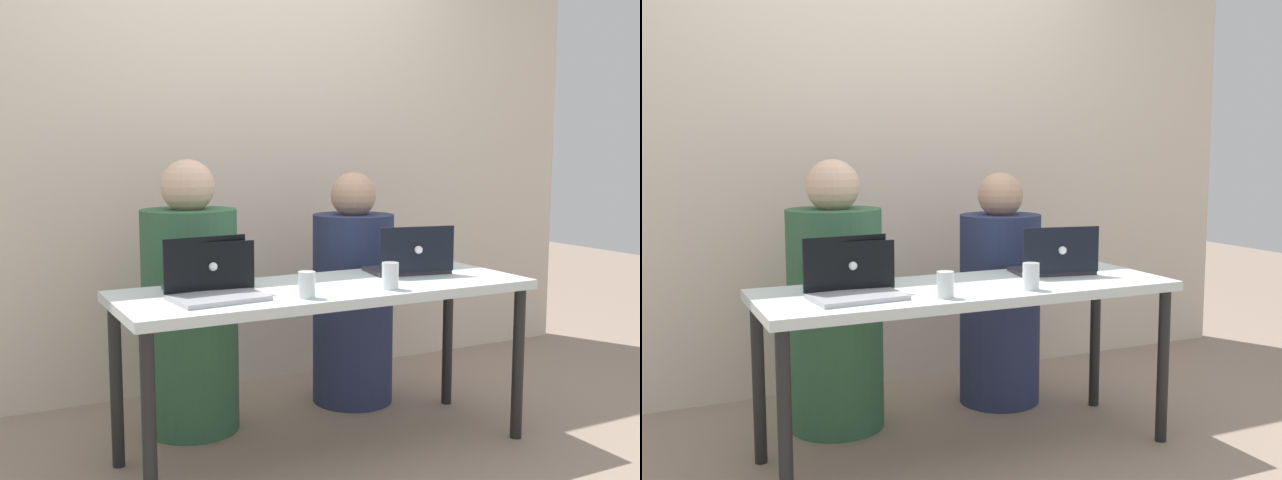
# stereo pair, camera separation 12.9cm
# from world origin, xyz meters

# --- Properties ---
(ground_plane) EXTENTS (12.00, 12.00, 0.00)m
(ground_plane) POSITION_xyz_m (0.00, 0.00, 0.00)
(ground_plane) COLOR gray
(back_wall) EXTENTS (4.50, 0.10, 2.58)m
(back_wall) POSITION_xyz_m (0.00, 1.10, 1.29)
(back_wall) COLOR beige
(back_wall) RESTS_ON ground
(desk) EXTENTS (1.72, 0.60, 0.71)m
(desk) POSITION_xyz_m (0.00, 0.00, 0.64)
(desk) COLOR silver
(desk) RESTS_ON ground
(person_on_left) EXTENTS (0.53, 0.53, 1.22)m
(person_on_left) POSITION_xyz_m (-0.42, 0.51, 0.54)
(person_on_left) COLOR #346141
(person_on_left) RESTS_ON ground
(person_on_right) EXTENTS (0.46, 0.46, 1.15)m
(person_on_right) POSITION_xyz_m (0.42, 0.51, 0.51)
(person_on_right) COLOR navy
(person_on_right) RESTS_ON ground
(laptop_back_left) EXTENTS (0.35, 0.25, 0.20)m
(laptop_back_left) POSITION_xyz_m (-0.47, 0.09, 0.75)
(laptop_back_left) COLOR #343D3C
(laptop_back_left) RESTS_ON desk
(laptop_back_right) EXTENTS (0.38, 0.28, 0.22)m
(laptop_back_right) POSITION_xyz_m (0.47, 0.09, 0.76)
(laptop_back_right) COLOR #36333B
(laptop_back_right) RESTS_ON desk
(laptop_front_left) EXTENTS (0.35, 0.28, 0.22)m
(laptop_front_left) POSITION_xyz_m (-0.50, -0.04, 0.76)
(laptop_front_left) COLOR #AFB0B8
(laptop_front_left) RESTS_ON desk
(water_glass_left) EXTENTS (0.07, 0.07, 0.10)m
(water_glass_left) POSITION_xyz_m (-0.19, -0.19, 0.75)
(water_glass_left) COLOR white
(water_glass_left) RESTS_ON desk
(water_glass_right) EXTENTS (0.07, 0.07, 0.11)m
(water_glass_right) POSITION_xyz_m (0.18, -0.19, 0.76)
(water_glass_right) COLOR white
(water_glass_right) RESTS_ON desk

